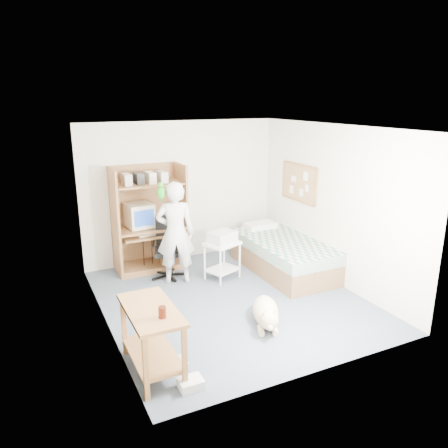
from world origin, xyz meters
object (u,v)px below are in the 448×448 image
object	(u,v)px
computer_hutch	(149,223)
printer_cart	(222,255)
bed	(283,255)
side_desk	(152,330)
person	(175,233)
office_chair	(168,255)
dog	(266,312)

from	to	relation	value
computer_hutch	printer_cart	bearing A→B (deg)	-46.61
bed	printer_cart	bearing A→B (deg)	172.22
side_desk	person	world-z (taller)	person
office_chair	printer_cart	world-z (taller)	office_chair
person	dog	bearing A→B (deg)	126.56
person	side_desk	bearing A→B (deg)	82.94
dog	side_desk	bearing A→B (deg)	-143.64
computer_hutch	side_desk	distance (m)	3.08
person	office_chair	bearing A→B (deg)	-65.06
bed	person	xyz separation A→B (m)	(-1.80, 0.35, 0.54)
computer_hutch	bed	xyz separation A→B (m)	(2.00, -1.12, -0.53)
person	printer_cart	world-z (taller)	person
bed	office_chair	xyz separation A→B (m)	(-1.83, 0.65, 0.07)
office_chair	printer_cart	distance (m)	0.91
office_chair	person	distance (m)	0.56
bed	dog	xyz separation A→B (m)	(-1.22, -1.47, -0.12)
side_desk	dog	world-z (taller)	side_desk
person	computer_hutch	bearing A→B (deg)	-56.68
printer_cart	bed	bearing A→B (deg)	-28.81
bed	office_chair	world-z (taller)	office_chair
side_desk	office_chair	world-z (taller)	office_chair
computer_hutch	side_desk	xyz separation A→B (m)	(-0.85, -2.94, -0.33)
side_desk	printer_cart	bearing A→B (deg)	47.95
side_desk	person	xyz separation A→B (m)	(1.05, 2.17, 0.33)
computer_hutch	office_chair	distance (m)	0.68
computer_hutch	printer_cart	distance (m)	1.40
person	dog	xyz separation A→B (m)	(0.58, -1.83, -0.66)
computer_hutch	dog	size ratio (longest dim) A/B	1.84
side_desk	person	bearing A→B (deg)	64.15
bed	printer_cart	distance (m)	1.10
computer_hutch	person	xyz separation A→B (m)	(0.20, -0.77, 0.01)
bed	office_chair	bearing A→B (deg)	160.42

